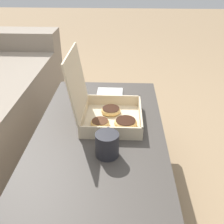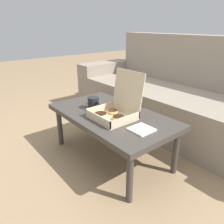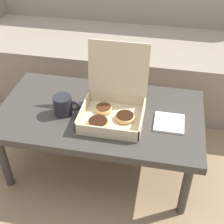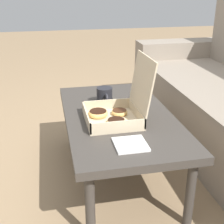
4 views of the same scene
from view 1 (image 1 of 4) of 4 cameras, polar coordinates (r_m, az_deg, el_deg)
name	(u,v)px [view 1 (image 1 of 4)]	position (r m, az deg, el deg)	size (l,w,h in m)	color
ground_plane	(82,190)	(1.48, -6.57, -16.54)	(12.00, 12.00, 0.00)	#937756
coffee_table	(100,136)	(1.23, -2.65, -5.33)	(1.05, 0.59, 0.40)	#3D3833
pastry_box	(105,110)	(1.23, -1.50, 0.37)	(0.30, 0.32, 0.34)	beige
coffee_mug	(107,144)	(1.03, -1.05, -6.97)	(0.14, 0.09, 0.10)	#232328
napkin_stack	(110,94)	(1.50, -0.50, 3.95)	(0.15, 0.15, 0.01)	white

